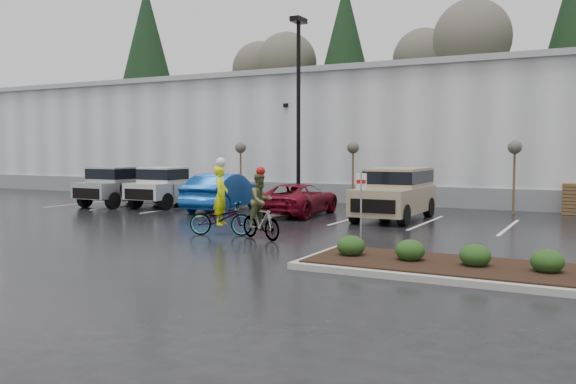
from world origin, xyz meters
The scene contains 21 objects.
ground centered at (0.00, 0.00, 0.00)m, with size 120.00×120.00×0.00m, color black.
warehouse centered at (0.00, 21.99, 3.65)m, with size 60.50×15.50×7.20m.
wooded_ridge centered at (0.00, 45.00, 3.00)m, with size 80.00×25.00×6.00m, color #27441C.
lamppost centered at (-4.00, 12.00, 5.69)m, with size 0.50×1.00×9.22m.
sapling_west centered at (-8.00, 13.00, 2.73)m, with size 0.60×0.60×3.20m.
sapling_mid centered at (-1.50, 13.00, 2.73)m, with size 0.60×0.60×3.20m.
sapling_east centered at (6.00, 13.00, 2.73)m, with size 0.60×0.60×3.20m.
curb_island centered at (7.00, -1.00, 0.07)m, with size 8.00×3.00×0.15m, color gray.
mulch_bed centered at (7.00, -1.00, 0.17)m, with size 7.60×2.60×0.04m, color black.
shrub_a centered at (4.00, -1.00, 0.41)m, with size 0.70×0.70×0.52m, color #163311.
shrub_b centered at (5.50, -1.00, 0.41)m, with size 0.70×0.70×0.52m, color #163311.
shrub_c centered at (7.00, -1.00, 0.41)m, with size 0.70×0.70×0.52m, color #163311.
shrub_d centered at (8.50, -1.00, 0.41)m, with size 0.70×0.70×0.52m, color #163311.
fire_lane_sign centered at (3.80, 0.20, 1.41)m, with size 0.30×0.05×2.20m.
pickup_silver centered at (-11.92, 8.29, 0.98)m, with size 2.10×5.20×1.96m, color #999CA0, non-canonical shape.
pickup_white centered at (-9.37, 9.02, 0.98)m, with size 2.10×5.20×1.96m, color #BABAB5, non-canonical shape.
car_blue centered at (-6.03, 8.37, 0.85)m, with size 1.80×5.16×1.70m, color navy.
car_red centered at (-2.09, 8.22, 0.68)m, with size 2.24×4.87×1.35m, color maroon.
suv_tan centered at (2.08, 8.44, 1.03)m, with size 2.20×5.10×2.06m, color #9C896A, non-canonical shape.
cyclist_hivis centered at (-1.55, 1.50, 0.78)m, with size 2.22×1.36×2.54m.
cyclist_olive centered at (0.05, 1.33, 0.83)m, with size 1.81×1.13×2.27m.
Camera 1 is at (9.56, -14.98, 2.80)m, focal length 38.00 mm.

